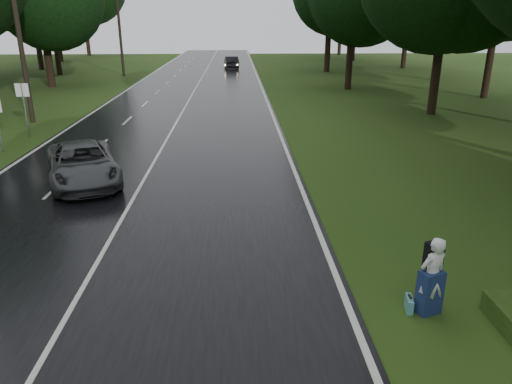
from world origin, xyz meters
TOP-DOWN VIEW (x-y plane):
  - ground at (0.00, 0.00)m, footprint 160.00×160.00m
  - road at (0.00, 20.00)m, footprint 12.00×140.00m
  - lane_center at (0.00, 20.00)m, footprint 0.12×140.00m
  - grey_car at (-2.15, 8.56)m, footprint 4.00×5.57m
  - far_car at (3.01, 52.09)m, footprint 1.93×4.54m
  - hitchhiker at (7.41, -0.16)m, footprint 0.72×0.69m
  - suitcase at (7.05, -0.08)m, footprint 0.19×0.43m
  - utility_pole_mid at (-8.50, 19.93)m, footprint 1.80×0.28m
  - utility_pole_far at (-8.50, 44.50)m, footprint 1.80×0.28m
  - road_sign_a at (-7.20, 13.14)m, footprint 0.58×0.10m
  - road_sign_b at (-7.20, 16.15)m, footprint 0.65×0.10m
  - tree_left_e at (-13.03, 35.87)m, footprint 8.07×8.07m
  - tree_left_f at (-15.75, 45.87)m, footprint 9.52×9.52m
  - tree_right_d at (16.04, 21.53)m, footprint 9.35×9.35m
  - tree_right_e at (13.26, 33.22)m, footprint 8.84×8.84m
  - tree_right_f at (14.14, 48.12)m, footprint 9.83×9.83m

SIDE VIEW (x-z plane):
  - ground at x=0.00m, z-range 0.00..0.00m
  - utility_pole_mid at x=-8.50m, z-range -5.09..5.09m
  - utility_pole_far at x=-8.50m, z-range -5.03..5.03m
  - road_sign_a at x=-7.20m, z-range -1.20..1.20m
  - road_sign_b at x=-7.20m, z-range -1.36..1.36m
  - tree_left_e at x=-13.03m, z-range -6.31..6.31m
  - tree_left_f at x=-15.75m, z-range -7.44..7.44m
  - tree_right_d at x=16.04m, z-range -7.30..7.30m
  - tree_right_e at x=13.26m, z-range -6.91..6.91m
  - tree_right_f at x=14.14m, z-range -7.68..7.68m
  - road at x=0.00m, z-range 0.00..0.04m
  - lane_center at x=0.00m, z-range 0.04..0.05m
  - suitcase at x=7.05m, z-range 0.00..0.30m
  - grey_car at x=-2.15m, z-range 0.04..1.45m
  - far_car at x=3.01m, z-range 0.04..1.49m
  - hitchhiker at x=7.41m, z-range -0.06..1.64m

